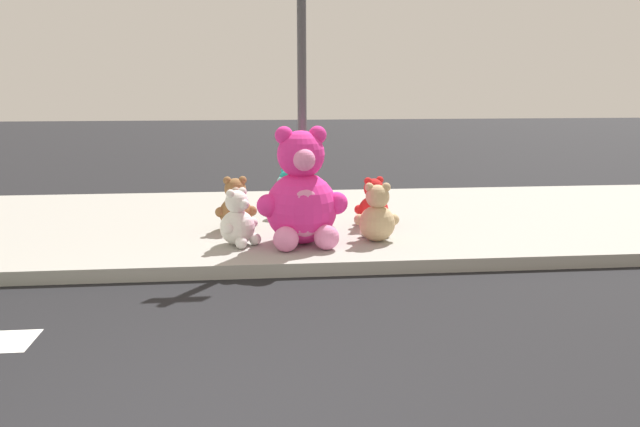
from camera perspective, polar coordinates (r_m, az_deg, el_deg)
sidewalk at (r=8.63m, az=-8.61°, el=-1.03°), size 28.00×4.40×0.15m
sign_pole at (r=7.62m, az=-1.66°, el=10.84°), size 0.56×0.11×3.20m
plush_pink_large at (r=7.14m, az=-1.68°, el=1.45°), size 1.05×0.93×1.36m
plush_brown at (r=7.96m, az=-7.73°, el=0.46°), size 0.53×0.47×0.68m
plush_teal at (r=8.75m, az=-3.02°, el=1.58°), size 0.48×0.47×0.67m
plush_red at (r=8.13m, az=4.85°, el=0.68°), size 0.47×0.47×0.65m
plush_tan at (r=7.37m, az=5.25°, el=-0.36°), size 0.54×0.48×0.70m
plush_white at (r=7.21m, az=-7.48°, el=-0.83°), size 0.47×0.47×0.66m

